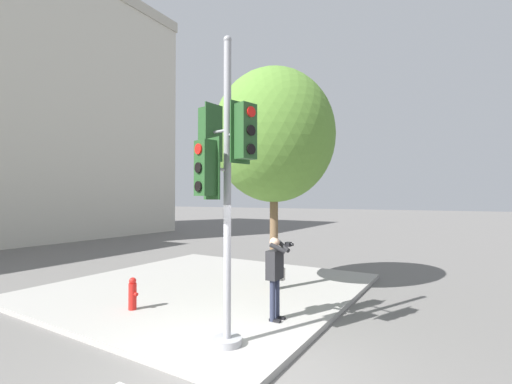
{
  "coord_description": "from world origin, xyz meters",
  "views": [
    {
      "loc": [
        -4.23,
        -2.85,
        2.61
      ],
      "look_at": [
        1.6,
        0.66,
        2.74
      ],
      "focal_mm": 24.0,
      "sensor_mm": 36.0,
      "label": 1
    }
  ],
  "objects_px": {
    "street_tree": "(274,136)",
    "person_photographer": "(276,270)",
    "fire_hydrant": "(133,294)",
    "traffic_signal_pole": "(222,171)"
  },
  "relations": [
    {
      "from": "street_tree",
      "to": "person_photographer",
      "type": "bearing_deg",
      "value": -151.14
    },
    {
      "from": "person_photographer",
      "to": "fire_hydrant",
      "type": "xyz_separation_m",
      "value": [
        -1.09,
        3.05,
        -0.66
      ]
    },
    {
      "from": "traffic_signal_pole",
      "to": "person_photographer",
      "type": "bearing_deg",
      "value": -6.02
    },
    {
      "from": "traffic_signal_pole",
      "to": "fire_hydrant",
      "type": "distance_m",
      "value": 3.91
    },
    {
      "from": "person_photographer",
      "to": "street_tree",
      "type": "xyz_separation_m",
      "value": [
        2.06,
        1.14,
        3.22
      ]
    },
    {
      "from": "street_tree",
      "to": "fire_hydrant",
      "type": "bearing_deg",
      "value": 148.8
    },
    {
      "from": "traffic_signal_pole",
      "to": "fire_hydrant",
      "type": "height_order",
      "value": "traffic_signal_pole"
    },
    {
      "from": "person_photographer",
      "to": "fire_hydrant",
      "type": "relative_size",
      "value": 2.36
    },
    {
      "from": "street_tree",
      "to": "fire_hydrant",
      "type": "relative_size",
      "value": 8.49
    },
    {
      "from": "person_photographer",
      "to": "street_tree",
      "type": "distance_m",
      "value": 3.99
    }
  ]
}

